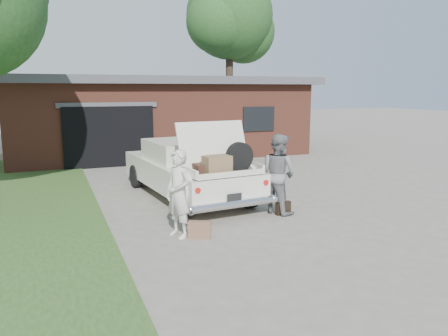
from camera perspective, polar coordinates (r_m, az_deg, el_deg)
name	(u,v)px	position (r m, az deg, el deg)	size (l,w,h in m)	color
ground	(235,224)	(9.29, 1.39, -7.31)	(90.00, 90.00, 0.00)	gray
house	(155,115)	(20.14, -9.05, 6.91)	(12.80, 7.80, 3.30)	brown
tree_right	(231,21)	(26.80, 0.88, 18.63)	(5.77, 5.01, 9.52)	#38281E
sedan	(188,169)	(11.41, -4.73, -0.10)	(2.47, 5.31, 2.08)	beige
woman_left	(178,194)	(8.34, -5.98, -3.38)	(0.62, 0.40, 1.69)	beige
woman_right	(278,174)	(9.98, 7.07, -0.74)	(0.89, 0.69, 1.82)	slate
suitcase_left	(200,230)	(8.40, -3.22, -8.06)	(0.43, 0.14, 0.33)	brown
suitcase_right	(283,208)	(10.03, 7.73, -5.21)	(0.37, 0.12, 0.29)	black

